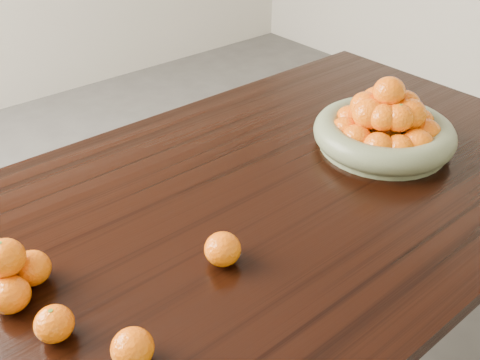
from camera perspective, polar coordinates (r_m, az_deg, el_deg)
dining_table at (r=1.24m, az=-2.11°, el=-6.83°), size 2.00×1.00×0.75m
fruit_bowl at (r=1.45m, az=15.22°, el=5.41°), size 0.37×0.37×0.20m
orange_pyramid at (r=1.06m, az=-23.36°, el=-9.15°), size 0.13×0.14×0.12m
loose_orange_0 at (r=0.96m, az=-19.21°, el=-14.28°), size 0.07×0.07×0.06m
loose_orange_1 at (r=0.89m, az=-11.40°, el=-17.18°), size 0.07×0.07×0.06m
loose_orange_2 at (r=1.04m, az=-1.87°, el=-7.38°), size 0.07×0.07×0.07m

